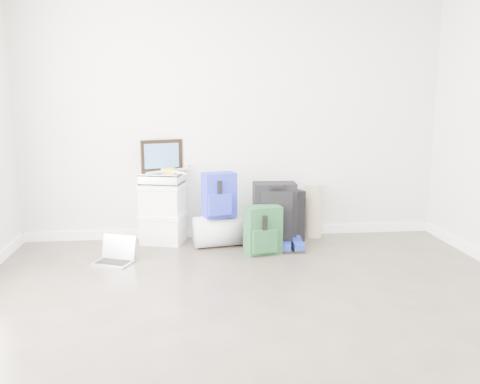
{
  "coord_description": "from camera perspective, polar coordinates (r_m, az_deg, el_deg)",
  "views": [
    {
      "loc": [
        -0.48,
        -2.93,
        1.53
      ],
      "look_at": [
        0.02,
        1.9,
        0.61
      ],
      "focal_mm": 38.0,
      "sensor_mm": 36.0,
      "label": 1
    }
  ],
  "objects": [
    {
      "name": "ground",
      "position": [
        3.34,
        3.19,
        -16.51
      ],
      "size": [
        5.0,
        5.0,
        0.0
      ],
      "primitive_type": "plane",
      "color": "#363127",
      "rests_on": "ground"
    },
    {
      "name": "large_suitcase",
      "position": [
        5.21,
        3.88,
        -2.57
      ],
      "size": [
        0.43,
        0.29,
        0.66
      ],
      "rotation": [
        0.0,
        0.0,
        -0.03
      ],
      "color": "black",
      "rests_on": "ground"
    },
    {
      "name": "carry_on",
      "position": [
        5.4,
        5.25,
        -2.74
      ],
      "size": [
        0.39,
        0.32,
        0.55
      ],
      "rotation": [
        0.0,
        0.0,
        0.34
      ],
      "color": "black",
      "rests_on": "ground"
    },
    {
      "name": "shoes",
      "position": [
        5.17,
        5.83,
        -6.03
      ],
      "size": [
        0.25,
        0.28,
        0.09
      ],
      "rotation": [
        0.0,
        0.0,
        -0.13
      ],
      "color": "black",
      "rests_on": "ground"
    },
    {
      "name": "room_envelope",
      "position": [
        3.0,
        3.49,
        14.38
      ],
      "size": [
        4.52,
        5.02,
        2.71
      ],
      "color": "silver",
      "rests_on": "ground"
    },
    {
      "name": "laptop",
      "position": [
        4.91,
        -13.82,
        -7.01
      ],
      "size": [
        0.41,
        0.36,
        0.24
      ],
      "rotation": [
        0.0,
        0.0,
        -0.41
      ],
      "color": "silver",
      "rests_on": "ground"
    },
    {
      "name": "rolled_rug",
      "position": [
        5.62,
        8.25,
        -2.07
      ],
      "size": [
        0.19,
        0.19,
        0.59
      ],
      "primitive_type": "cylinder",
      "color": "tan",
      "rests_on": "ground"
    },
    {
      "name": "duffel_bag",
      "position": [
        5.25,
        -2.35,
        -4.4
      ],
      "size": [
        0.56,
        0.4,
        0.32
      ],
      "primitive_type": "cylinder",
      "rotation": [
        0.0,
        1.57,
        0.16
      ],
      "color": "#92969A",
      "rests_on": "ground"
    },
    {
      "name": "blue_backpack",
      "position": [
        5.13,
        -2.36,
        -0.42
      ],
      "size": [
        0.36,
        0.31,
        0.45
      ],
      "rotation": [
        0.0,
        0.0,
        0.29
      ],
      "color": "#171E9A",
      "rests_on": "duffel_bag"
    },
    {
      "name": "boxes_stack",
      "position": [
        5.4,
        -8.63,
        -2.37
      ],
      "size": [
        0.52,
        0.47,
        0.63
      ],
      "rotation": [
        0.0,
        0.0,
        -0.29
      ],
      "color": "white",
      "rests_on": "ground"
    },
    {
      "name": "green_backpack",
      "position": [
        4.99,
        2.61,
        -4.39
      ],
      "size": [
        0.38,
        0.32,
        0.47
      ],
      "rotation": [
        0.0,
        0.0,
        0.24
      ],
      "color": "#143820",
      "rests_on": "ground"
    },
    {
      "name": "briefcase",
      "position": [
        5.33,
        -8.75,
        1.52
      ],
      "size": [
        0.48,
        0.4,
        0.12
      ],
      "primitive_type": "cube",
      "rotation": [
        0.0,
        0.0,
        -0.27
      ],
      "color": "#B2B2B7",
      "rests_on": "boxes_stack"
    },
    {
      "name": "drone",
      "position": [
        5.3,
        -7.92,
        2.4
      ],
      "size": [
        0.45,
        0.45,
        0.05
      ],
      "rotation": [
        0.0,
        0.0,
        -0.12
      ],
      "color": "gold",
      "rests_on": "briefcase"
    },
    {
      "name": "painting",
      "position": [
        5.4,
        -8.77,
        4.06
      ],
      "size": [
        0.43,
        0.18,
        0.34
      ],
      "rotation": [
        0.0,
        0.0,
        0.34
      ],
      "color": "black",
      "rests_on": "briefcase"
    }
  ]
}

